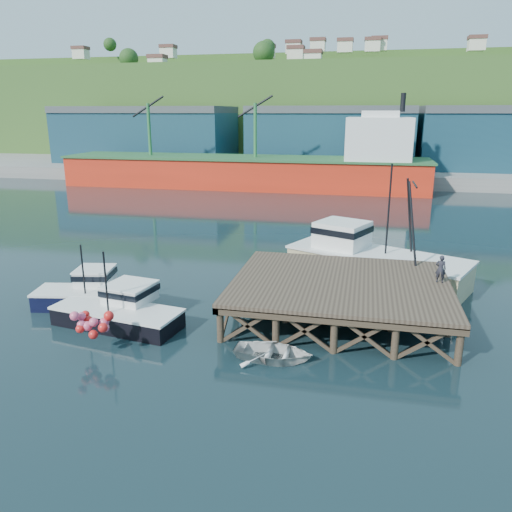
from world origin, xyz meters
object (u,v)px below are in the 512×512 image
(trawler, at_px, (373,258))
(dinghy, at_px, (274,352))
(boat_black, at_px, (121,310))
(boat_navy, at_px, (91,292))
(dockworker, at_px, (441,269))

(trawler, bearing_deg, dinghy, -85.40)
(boat_black, xyz_separation_m, dinghy, (8.96, -2.30, -0.42))
(boat_navy, bearing_deg, boat_black, -46.68)
(dinghy, xyz_separation_m, dockworker, (8.12, 6.94, 2.52))
(trawler, bearing_deg, boat_navy, -129.81)
(dinghy, relative_size, dockworker, 2.38)
(boat_navy, relative_size, trawler, 0.53)
(dinghy, height_order, dockworker, dockworker)
(boat_navy, xyz_separation_m, dinghy, (12.04, -4.57, -0.42))
(trawler, height_order, dockworker, trawler)
(boat_navy, distance_m, boat_black, 3.83)
(boat_black, distance_m, dockworker, 17.82)
(boat_navy, bearing_deg, dockworker, -3.56)
(trawler, relative_size, dinghy, 3.43)
(trawler, distance_m, dinghy, 13.40)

